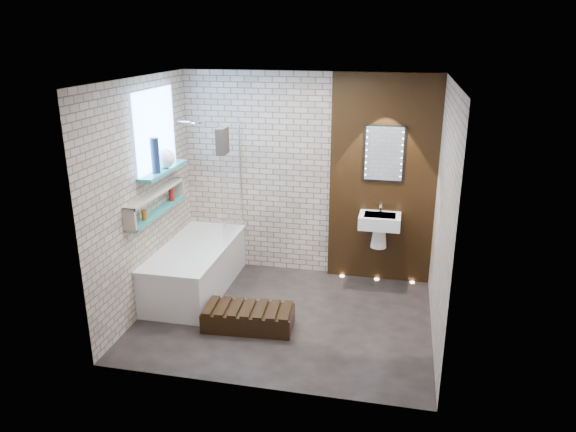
% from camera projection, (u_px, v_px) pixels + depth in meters
% --- Properties ---
extents(ground, '(3.20, 3.20, 0.00)m').
position_uv_depth(ground, '(285.00, 317.00, 6.09)').
color(ground, black).
rests_on(ground, ground).
extents(room_shell, '(3.24, 3.20, 2.60)m').
position_uv_depth(room_shell, '(285.00, 207.00, 5.67)').
color(room_shell, '#A29081').
rests_on(room_shell, ground).
extents(walnut_panel, '(1.30, 0.06, 2.60)m').
position_uv_depth(walnut_panel, '(383.00, 181.00, 6.65)').
color(walnut_panel, black).
rests_on(walnut_panel, ground).
extents(clerestory_window, '(0.18, 1.00, 0.94)m').
position_uv_depth(clerestory_window, '(156.00, 138.00, 6.11)').
color(clerestory_window, '#7FADE0').
rests_on(clerestory_window, room_shell).
extents(display_niche, '(0.14, 1.30, 0.26)m').
position_uv_depth(display_niche, '(156.00, 203.00, 6.14)').
color(display_niche, teal).
rests_on(display_niche, room_shell).
extents(bathtub, '(0.79, 1.74, 0.70)m').
position_uv_depth(bathtub, '(196.00, 268.00, 6.65)').
color(bathtub, white).
rests_on(bathtub, ground).
extents(bath_screen, '(0.01, 0.78, 1.40)m').
position_uv_depth(bath_screen, '(232.00, 182.00, 6.67)').
color(bath_screen, white).
rests_on(bath_screen, bathtub).
extents(towel, '(0.09, 0.23, 0.31)m').
position_uv_depth(towel, '(222.00, 141.00, 6.22)').
color(towel, black).
rests_on(towel, bath_screen).
extents(shower_head, '(0.18, 0.18, 0.02)m').
position_uv_depth(shower_head, '(197.00, 122.00, 6.58)').
color(shower_head, silver).
rests_on(shower_head, room_shell).
extents(washbasin, '(0.50, 0.36, 0.58)m').
position_uv_depth(washbasin, '(379.00, 225.00, 6.64)').
color(washbasin, white).
rests_on(washbasin, walnut_panel).
extents(led_mirror, '(0.50, 0.02, 0.70)m').
position_uv_depth(led_mirror, '(384.00, 154.00, 6.51)').
color(led_mirror, black).
rests_on(led_mirror, walnut_panel).
extents(walnut_step, '(0.99, 0.49, 0.21)m').
position_uv_depth(walnut_step, '(248.00, 318.00, 5.84)').
color(walnut_step, black).
rests_on(walnut_step, ground).
extents(niche_bottles, '(0.07, 0.79, 0.17)m').
position_uv_depth(niche_bottles, '(163.00, 201.00, 6.31)').
color(niche_bottles, maroon).
rests_on(niche_bottles, display_niche).
extents(sill_vases, '(0.22, 0.40, 0.39)m').
position_uv_depth(sill_vases, '(163.00, 158.00, 6.16)').
color(sill_vases, '#15213A').
rests_on(sill_vases, clerestory_window).
extents(floor_uplights, '(0.96, 0.06, 0.01)m').
position_uv_depth(floor_uplights, '(377.00, 279.00, 7.01)').
color(floor_uplights, '#FFD899').
rests_on(floor_uplights, ground).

